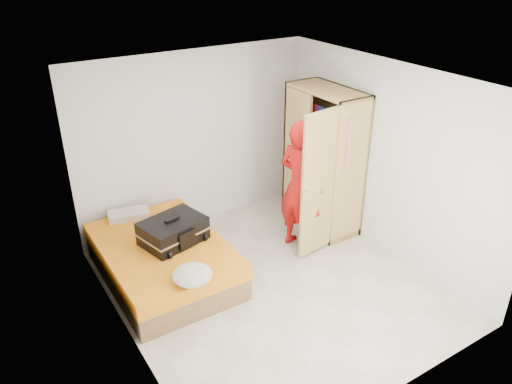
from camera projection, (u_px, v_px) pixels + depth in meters
room at (273, 194)px, 5.69m from camera, size 4.00×4.02×2.60m
bed at (164, 260)px, 6.34m from camera, size 1.42×2.02×0.50m
wardrobe at (323, 165)px, 7.17m from camera, size 1.17×1.26×2.10m
person at (301, 186)px, 6.70m from camera, size 0.61×0.77×1.87m
suitcase at (173, 231)px, 6.21m from camera, size 0.88×0.73×0.33m
round_cushion at (192, 275)px, 5.51m from camera, size 0.45×0.45×0.17m
pillow at (129, 215)px, 6.79m from camera, size 0.60×0.40×0.10m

